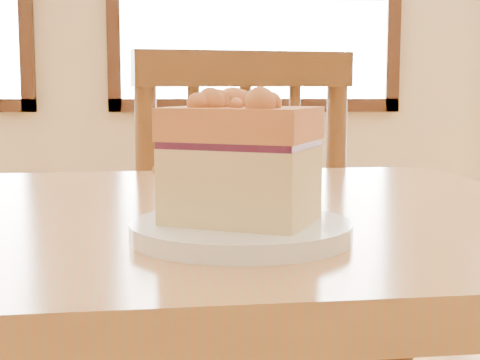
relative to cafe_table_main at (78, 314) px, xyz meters
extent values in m
cube|color=black|center=(0.37, 3.70, 0.12)|extent=(1.76, 0.06, 0.08)
cube|color=#9E723D|center=(0.00, 0.00, 0.09)|extent=(1.15, 0.83, 0.04)
cube|color=#563617|center=(0.15, 0.68, -0.18)|extent=(0.53, 0.53, 0.04)
cylinder|color=#563617|center=(0.37, 0.54, 0.06)|extent=(0.04, 0.04, 0.47)
cylinder|color=#563617|center=(0.03, 0.45, 0.06)|extent=(0.04, 0.04, 0.47)
cube|color=#563617|center=(0.20, 0.49, 0.27)|extent=(0.39, 0.15, 0.06)
cylinder|color=#563617|center=(0.29, 0.52, 0.05)|extent=(0.02, 0.02, 0.41)
cylinder|color=#563617|center=(0.20, 0.49, 0.05)|extent=(0.02, 0.02, 0.41)
cylinder|color=#563617|center=(0.11, 0.47, 0.05)|extent=(0.02, 0.02, 0.41)
cylinder|color=white|center=(0.17, -0.15, 0.12)|extent=(0.19, 0.19, 0.02)
cylinder|color=white|center=(0.17, -0.15, 0.12)|extent=(0.13, 0.13, 0.01)
cube|color=#E8D183|center=(0.17, -0.15, 0.16)|extent=(0.15, 0.13, 0.07)
cube|color=#45132E|center=(0.17, -0.15, 0.20)|extent=(0.14, 0.13, 0.01)
cube|color=#C26D3D|center=(0.17, -0.15, 0.21)|extent=(0.15, 0.13, 0.03)
sphere|color=#C26D3D|center=(0.20, -0.18, 0.23)|extent=(0.03, 0.03, 0.03)
sphere|color=#C26D3D|center=(0.15, -0.17, 0.23)|extent=(0.03, 0.03, 0.03)
sphere|color=#C26D3D|center=(0.16, -0.16, 0.23)|extent=(0.02, 0.02, 0.02)
sphere|color=#C26D3D|center=(0.19, -0.18, 0.23)|extent=(0.02, 0.02, 0.02)
sphere|color=#C26D3D|center=(0.13, -0.12, 0.23)|extent=(0.01, 0.01, 0.01)
sphere|color=#C26D3D|center=(0.18, -0.14, 0.23)|extent=(0.01, 0.01, 0.01)
sphere|color=#C26D3D|center=(0.19, -0.18, 0.23)|extent=(0.02, 0.02, 0.02)
sphere|color=#C26D3D|center=(0.17, -0.14, 0.23)|extent=(0.02, 0.02, 0.02)
sphere|color=#C26D3D|center=(0.16, -0.14, 0.23)|extent=(0.02, 0.02, 0.02)
sphere|color=#C26D3D|center=(0.17, -0.14, 0.23)|extent=(0.02, 0.02, 0.02)
sphere|color=#C26D3D|center=(0.15, -0.14, 0.23)|extent=(0.02, 0.02, 0.02)
sphere|color=#C26D3D|center=(0.17, -0.16, 0.23)|extent=(0.02, 0.02, 0.02)
sphere|color=#C26D3D|center=(0.23, -0.14, 0.23)|extent=(0.03, 0.03, 0.03)
sphere|color=#C26D3D|center=(0.14, -0.14, 0.23)|extent=(0.02, 0.02, 0.02)
sphere|color=#C26D3D|center=(0.21, -0.18, 0.23)|extent=(0.02, 0.02, 0.02)
sphere|color=#C26D3D|center=(0.22, -0.14, 0.23)|extent=(0.01, 0.01, 0.01)
sphere|color=#C26D3D|center=(0.20, -0.15, 0.23)|extent=(0.02, 0.02, 0.02)
sphere|color=#C26D3D|center=(0.22, -0.15, 0.23)|extent=(0.02, 0.02, 0.02)
sphere|color=#C26D3D|center=(0.12, -0.10, 0.21)|extent=(0.01, 0.01, 0.01)
sphere|color=#C26D3D|center=(0.11, -0.13, 0.20)|extent=(0.02, 0.02, 0.02)
sphere|color=#C26D3D|center=(0.12, -0.11, 0.21)|extent=(0.01, 0.01, 0.01)
sphere|color=#C26D3D|center=(0.11, -0.13, 0.18)|extent=(0.02, 0.02, 0.02)
sphere|color=#C26D3D|center=(0.11, -0.13, 0.18)|extent=(0.02, 0.02, 0.02)
sphere|color=#C26D3D|center=(0.11, -0.15, 0.20)|extent=(0.01, 0.01, 0.01)
camera|label=1|loc=(0.15, -0.78, 0.25)|focal=55.00mm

